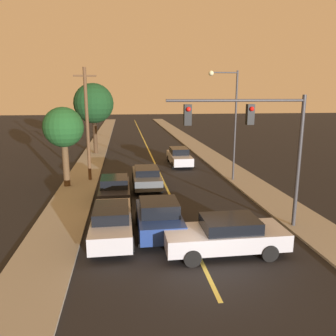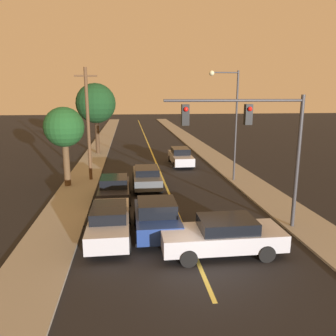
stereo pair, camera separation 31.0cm
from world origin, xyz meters
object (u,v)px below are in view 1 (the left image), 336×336
Objects in this scene: car_near_lane_second at (147,177)px; car_outer_lane_second at (115,188)px; utility_pole_left at (87,123)px; tree_left_far at (63,128)px; car_far_oncoming at (179,156)px; streetlamp_right at (229,112)px; car_outer_lane_front at (112,221)px; car_near_lane_front at (159,217)px; tree_left_near at (94,104)px; car_crossing_right at (226,235)px; traffic_signal_mast at (258,133)px.

car_outer_lane_second reaches higher than car_near_lane_second.
tree_left_far is (-1.42, -1.54, -0.21)m from utility_pole_left.
car_near_lane_second is at bearing 50.36° from car_outer_lane_second.
car_near_lane_second is 8.03m from car_far_oncoming.
car_far_oncoming is 11.60m from tree_left_far.
car_outer_lane_second is at bearing 59.94° from car_far_oncoming.
utility_pole_left is (-7.62, -4.91, 3.56)m from car_far_oncoming.
streetlamp_right is 0.97× the size of utility_pole_left.
streetlamp_right is at bearing 8.12° from car_near_lane_second.
car_outer_lane_front is 16.32m from car_far_oncoming.
car_near_lane_front reaches higher than car_outer_lane_front.
car_outer_lane_second is at bearing -81.61° from tree_left_near.
car_far_oncoming is 11.44m from tree_left_near.
utility_pole_left is (-6.59, 12.44, 3.56)m from car_crossing_right.
car_near_lane_front is 0.95× the size of car_outer_lane_second.
traffic_signal_mast is at bearing 0.44° from car_outer_lane_front.
car_outer_lane_front is 0.99× the size of car_crossing_right.
utility_pole_left reaches higher than car_near_lane_front.
tree_left_far is at bearing 110.88° from car_outer_lane_front.
utility_pole_left is at bearing 111.72° from car_near_lane_front.
car_far_oncoming reaches higher than car_near_lane_second.
car_far_oncoming is 9.74m from utility_pole_left.
utility_pole_left is (-1.96, 10.39, 3.54)m from car_outer_lane_front.
traffic_signal_mast is 0.81× the size of streetlamp_right.
car_far_oncoming is 1.00× the size of car_crossing_right.
car_near_lane_second is 3.34m from car_outer_lane_second.
car_outer_lane_second is (-2.13, 5.38, -0.07)m from car_near_lane_front.
car_crossing_right is 0.66× the size of tree_left_near.
car_outer_lane_second is 9.44m from traffic_signal_mast.
traffic_signal_mast is at bearing -1.09° from car_near_lane_front.
car_outer_lane_second is 0.52× the size of utility_pole_left.
car_crossing_right is at bearing -107.96° from streetlamp_right.
streetlamp_right reaches higher than car_outer_lane_front.
traffic_signal_mast reaches higher than car_near_lane_front.
traffic_signal_mast is (6.64, -5.47, 3.88)m from car_outer_lane_second.
car_near_lane_front is at bearing -90.00° from car_near_lane_second.
car_outer_lane_second is at bearing -157.26° from streetlamp_right.
utility_pole_left reaches higher than car_near_lane_second.
traffic_signal_mast is at bearing -43.82° from car_crossing_right.
car_crossing_right is at bearing 86.60° from car_far_oncoming.
car_far_oncoming is at bearing -3.40° from car_crossing_right.
car_crossing_right is at bearing -76.12° from car_near_lane_second.
car_near_lane_second is 0.88× the size of tree_left_far.
tree_left_near reaches higher than car_near_lane_front.
traffic_signal_mast is (4.51, -0.09, 3.80)m from car_near_lane_front.
tree_left_near reaches higher than car_crossing_right.
car_far_oncoming reaches higher than car_crossing_right.
car_outer_lane_second is 0.57× the size of tree_left_near.
streetlamp_right is at bearing 47.52° from car_outer_lane_front.
streetlamp_right reaches higher than tree_left_near.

